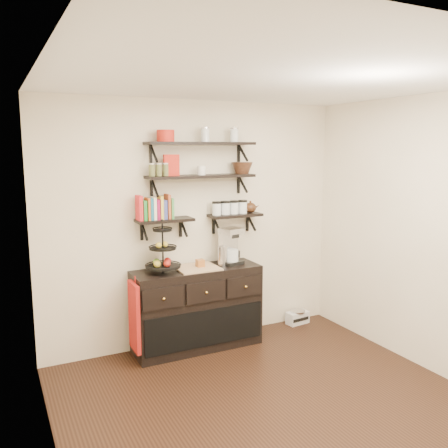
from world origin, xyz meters
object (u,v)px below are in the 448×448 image
Objects in this scene: fruit_stand at (163,255)px; radio at (298,317)px; coffee_maker at (230,247)px; sideboard at (197,308)px.

fruit_stand is 1.79× the size of radio.
fruit_stand is 2.05m from radio.
fruit_stand reaches higher than coffee_maker.
coffee_maker is at bearing 1.72° from fruit_stand.
fruit_stand reaches higher than sideboard.
radio is at bearing 3.10° from fruit_stand.
coffee_maker reaches higher than sideboard.
coffee_maker is 1.38× the size of radio.
radio is at bearing 4.09° from sideboard.
coffee_maker reaches higher than radio.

